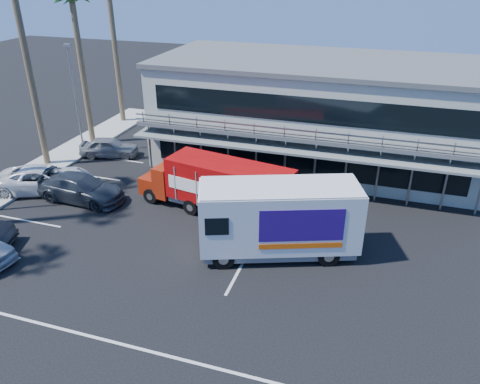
% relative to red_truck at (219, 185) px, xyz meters
% --- Properties ---
extents(ground, '(120.00, 120.00, 0.00)m').
position_rel_red_truck_xyz_m(ground, '(0.83, -5.13, -1.76)').
color(ground, black).
rests_on(ground, ground).
extents(building, '(22.40, 12.00, 7.30)m').
position_rel_red_truck_xyz_m(building, '(3.83, 9.81, 1.89)').
color(building, '#9CA092').
rests_on(building, ground).
extents(curb_strip, '(3.00, 32.00, 0.16)m').
position_rel_red_truck_xyz_m(curb_strip, '(-14.17, 0.87, -1.68)').
color(curb_strip, '#A5A399').
rests_on(curb_strip, ground).
extents(palm_e, '(2.80, 2.80, 12.25)m').
position_rel_red_truck_xyz_m(palm_e, '(-13.87, 7.87, 8.81)').
color(palm_e, brown).
rests_on(palm_e, ground).
extents(light_pole_far, '(0.50, 0.25, 8.09)m').
position_rel_red_truck_xyz_m(light_pole_far, '(-13.37, 5.87, 2.74)').
color(light_pole_far, gray).
rests_on(light_pole_far, ground).
extents(red_truck, '(9.80, 3.98, 3.22)m').
position_rel_red_truck_xyz_m(red_truck, '(0.00, 0.00, 0.00)').
color(red_truck, maroon).
rests_on(red_truck, ground).
extents(white_van, '(8.20, 5.19, 3.79)m').
position_rel_red_truck_xyz_m(white_van, '(4.25, -3.13, 0.25)').
color(white_van, silver).
rests_on(white_van, ground).
extents(parked_car_c, '(6.55, 4.77, 1.66)m').
position_rel_red_truck_xyz_m(parked_car_c, '(-11.67, -0.73, -0.94)').
color(parked_car_c, silver).
rests_on(parked_car_c, ground).
extents(parked_car_d, '(5.66, 2.47, 1.62)m').
position_rel_red_truck_xyz_m(parked_car_d, '(-8.67, -1.13, -0.95)').
color(parked_car_d, '#292F37').
rests_on(parked_car_d, ground).
extents(parked_car_e, '(4.60, 2.80, 1.46)m').
position_rel_red_truck_xyz_m(parked_car_e, '(-10.92, 5.67, -1.03)').
color(parked_car_e, slate).
rests_on(parked_car_e, ground).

